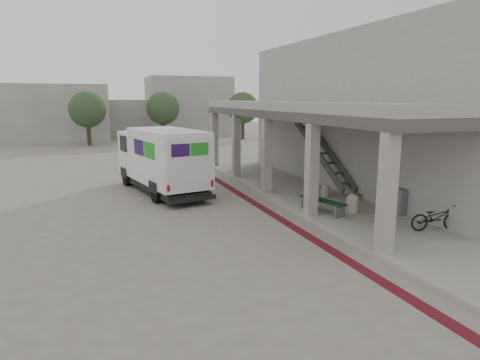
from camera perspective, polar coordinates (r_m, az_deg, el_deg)
name	(u,v)px	position (r m, az deg, el deg)	size (l,w,h in m)	color
ground	(261,227)	(14.17, 2.85, -6.31)	(120.00, 120.00, 0.00)	slate
bike_lane_stripe	(265,210)	(16.32, 3.40, -3.98)	(0.35, 40.00, 0.01)	#541017
sidewalk	(364,214)	(16.07, 16.18, -4.43)	(4.40, 28.00, 0.12)	gray
transit_building	(360,115)	(20.85, 15.76, 8.32)	(7.60, 17.00, 7.00)	gray
distant_backdrop	(108,112)	(48.45, -17.15, 8.64)	(28.00, 10.00, 6.50)	gray
tree_left	(87,110)	(40.50, -19.69, 8.83)	(3.20, 3.20, 4.80)	#38281C
tree_mid	(163,108)	(43.11, -10.26, 9.37)	(3.20, 3.20, 4.80)	#38281C
tree_right	(243,108)	(44.21, 0.38, 9.57)	(3.20, 3.20, 4.80)	#38281C
fedex_truck	(161,159)	(19.42, -10.49, 2.82)	(3.29, 6.97, 2.86)	black
bench	(322,203)	(15.66, 10.91, -3.08)	(0.91, 2.07, 0.48)	slate
bollard_near	(352,203)	(16.03, 14.76, -2.95)	(0.44, 0.44, 0.67)	tan
bollard_far	(326,190)	(18.30, 11.37, -1.32)	(0.35, 0.35, 0.53)	gray
utility_cabinet	(398,201)	(16.12, 20.33, -2.71)	(0.42, 0.56, 0.93)	gray
bicycle_black	(436,217)	(14.63, 24.64, -4.54)	(0.56, 1.62, 0.85)	black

